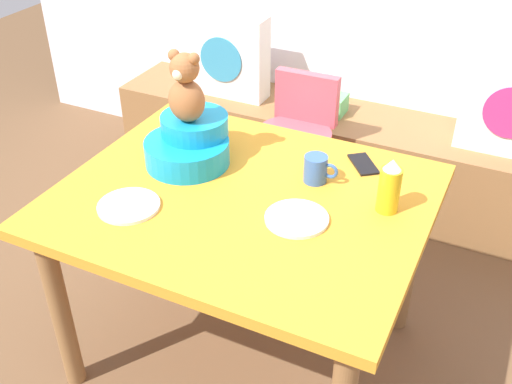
# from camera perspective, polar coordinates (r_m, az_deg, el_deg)

# --- Properties ---
(ground_plane) EXTENTS (8.00, 8.00, 0.00)m
(ground_plane) POSITION_cam_1_polar(r_m,az_deg,el_deg) (2.49, -1.03, -14.52)
(ground_plane) COLOR brown
(window_bench) EXTENTS (2.60, 0.44, 0.46)m
(window_bench) POSITION_cam_1_polar(r_m,az_deg,el_deg) (3.26, 8.79, 3.33)
(window_bench) COLOR olive
(window_bench) RESTS_ON ground_plane
(pillow_floral_left) EXTENTS (0.44, 0.15, 0.44)m
(pillow_floral_left) POSITION_cam_1_polar(r_m,az_deg,el_deg) (3.29, -2.71, 12.72)
(pillow_floral_left) COLOR white
(pillow_floral_left) RESTS_ON window_bench
(book_stack) EXTENTS (0.20, 0.14, 0.10)m
(book_stack) POSITION_cam_1_polar(r_m,az_deg,el_deg) (3.17, 6.60, 8.30)
(book_stack) COLOR #60BF6E
(book_stack) RESTS_ON window_bench
(dining_table) EXTENTS (1.20, 0.99, 0.74)m
(dining_table) POSITION_cam_1_polar(r_m,az_deg,el_deg) (2.06, -1.21, -2.62)
(dining_table) COLOR orange
(dining_table) RESTS_ON ground_plane
(highchair) EXTENTS (0.34, 0.45, 0.79)m
(highchair) POSITION_cam_1_polar(r_m,az_deg,el_deg) (2.79, 3.71, 5.08)
(highchair) COLOR #D84C59
(highchair) RESTS_ON ground_plane
(infant_seat_teal) EXTENTS (0.30, 0.33, 0.16)m
(infant_seat_teal) POSITION_cam_1_polar(r_m,az_deg,el_deg) (2.16, -6.26, 4.61)
(infant_seat_teal) COLOR #138DC2
(infant_seat_teal) RESTS_ON dining_table
(teddy_bear) EXTENTS (0.13, 0.12, 0.25)m
(teddy_bear) POSITION_cam_1_polar(r_m,az_deg,el_deg) (2.07, -6.61, 9.60)
(teddy_bear) COLOR #965B33
(teddy_bear) RESTS_ON infant_seat_teal
(ketchup_bottle) EXTENTS (0.07, 0.07, 0.18)m
(ketchup_bottle) POSITION_cam_1_polar(r_m,az_deg,el_deg) (1.92, 12.44, 0.48)
(ketchup_bottle) COLOR gold
(ketchup_bottle) RESTS_ON dining_table
(coffee_mug) EXTENTS (0.12, 0.08, 0.09)m
(coffee_mug) POSITION_cam_1_polar(r_m,az_deg,el_deg) (2.05, 5.69, 2.17)
(coffee_mug) COLOR #335999
(coffee_mug) RESTS_ON dining_table
(dinner_plate_near) EXTENTS (0.20, 0.20, 0.01)m
(dinner_plate_near) POSITION_cam_1_polar(r_m,az_deg,el_deg) (1.98, -11.87, -1.28)
(dinner_plate_near) COLOR white
(dinner_plate_near) RESTS_ON dining_table
(dinner_plate_far) EXTENTS (0.20, 0.20, 0.01)m
(dinner_plate_far) POSITION_cam_1_polar(r_m,az_deg,el_deg) (1.88, 3.84, -2.49)
(dinner_plate_far) COLOR white
(dinner_plate_far) RESTS_ON dining_table
(cell_phone) EXTENTS (0.14, 0.16, 0.01)m
(cell_phone) POSITION_cam_1_polar(r_m,az_deg,el_deg) (2.19, 10.05, 2.60)
(cell_phone) COLOR black
(cell_phone) RESTS_ON dining_table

